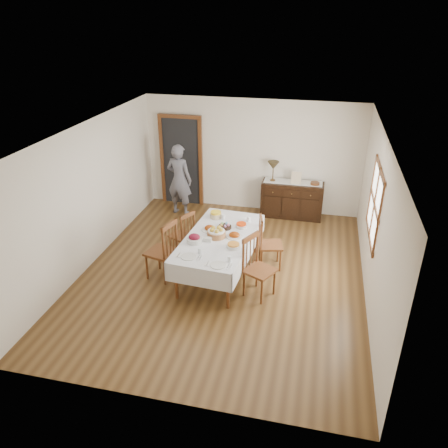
% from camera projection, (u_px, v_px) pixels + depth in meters
% --- Properties ---
extents(ground, '(6.00, 6.00, 0.00)m').
position_uv_depth(ground, '(223.00, 273.00, 8.00)').
color(ground, brown).
extents(room_shell, '(5.02, 6.02, 2.65)m').
position_uv_depth(room_shell, '(220.00, 180.00, 7.67)').
color(room_shell, white).
rests_on(room_shell, ground).
extents(dining_table, '(1.30, 2.30, 0.76)m').
position_uv_depth(dining_table, '(219.00, 241.00, 7.69)').
color(dining_table, silver).
rests_on(dining_table, ground).
extents(chair_left_near, '(0.57, 0.57, 1.12)m').
position_uv_depth(chair_left_near, '(163.00, 250.00, 7.62)').
color(chair_left_near, '#5E3217').
rests_on(chair_left_near, ground).
extents(chair_left_far, '(0.53, 0.53, 0.95)m').
position_uv_depth(chair_left_far, '(184.00, 234.00, 8.34)').
color(chair_left_far, '#5E3217').
rests_on(chair_left_far, ground).
extents(chair_right_near, '(0.60, 0.60, 1.07)m').
position_uv_depth(chair_right_near, '(257.00, 266.00, 7.18)').
color(chair_right_near, '#5E3217').
rests_on(chair_right_near, ground).
extents(chair_right_far, '(0.51, 0.51, 1.02)m').
position_uv_depth(chair_right_far, '(268.00, 242.00, 7.98)').
color(chair_right_far, '#5E3217').
rests_on(chair_right_far, ground).
extents(sideboard, '(1.38, 0.51, 0.83)m').
position_uv_depth(sideboard, '(292.00, 200.00, 9.99)').
color(sideboard, black).
rests_on(sideboard, ground).
extents(person, '(0.61, 0.46, 1.78)m').
position_uv_depth(person, '(179.00, 178.00, 9.94)').
color(person, slate).
rests_on(person, ground).
extents(bread_basket, '(0.33, 0.33, 0.18)m').
position_uv_depth(bread_basket, '(216.00, 233.00, 7.61)').
color(bread_basket, '#905C34').
rests_on(bread_basket, dining_table).
extents(egg_basket, '(0.25, 0.25, 0.10)m').
position_uv_depth(egg_basket, '(225.00, 226.00, 7.93)').
color(egg_basket, black).
rests_on(egg_basket, dining_table).
extents(ham_platter_a, '(0.30, 0.30, 0.11)m').
position_uv_depth(ham_platter_a, '(210.00, 229.00, 7.86)').
color(ham_platter_a, silver).
rests_on(ham_platter_a, dining_table).
extents(ham_platter_b, '(0.29, 0.29, 0.11)m').
position_uv_depth(ham_platter_b, '(234.00, 235.00, 7.62)').
color(ham_platter_b, silver).
rests_on(ham_platter_b, dining_table).
extents(beet_bowl, '(0.26, 0.26, 0.15)m').
position_uv_depth(beet_bowl, '(194.00, 239.00, 7.44)').
color(beet_bowl, silver).
rests_on(beet_bowl, dining_table).
extents(carrot_bowl, '(0.21, 0.21, 0.09)m').
position_uv_depth(carrot_bowl, '(241.00, 225.00, 7.95)').
color(carrot_bowl, silver).
rests_on(carrot_bowl, dining_table).
extents(pineapple_bowl, '(0.22, 0.22, 0.13)m').
position_uv_depth(pineapple_bowl, '(216.00, 215.00, 8.31)').
color(pineapple_bowl, '#CFB78C').
rests_on(pineapple_bowl, dining_table).
extents(casserole_dish, '(0.23, 0.23, 0.08)m').
position_uv_depth(casserole_dish, '(233.00, 246.00, 7.28)').
color(casserole_dish, silver).
rests_on(casserole_dish, dining_table).
extents(butter_dish, '(0.15, 0.10, 0.07)m').
position_uv_depth(butter_dish, '(208.00, 239.00, 7.48)').
color(butter_dish, silver).
rests_on(butter_dish, dining_table).
extents(setting_left, '(0.43, 0.31, 0.10)m').
position_uv_depth(setting_left, '(192.00, 255.00, 7.05)').
color(setting_left, silver).
rests_on(setting_left, dining_table).
extents(setting_right, '(0.43, 0.31, 0.10)m').
position_uv_depth(setting_right, '(222.00, 263.00, 6.82)').
color(setting_right, silver).
rests_on(setting_right, dining_table).
extents(glass_far_a, '(0.07, 0.07, 0.10)m').
position_uv_depth(glass_far_a, '(223.00, 217.00, 8.24)').
color(glass_far_a, white).
rests_on(glass_far_a, dining_table).
extents(glass_far_b, '(0.07, 0.07, 0.10)m').
position_uv_depth(glass_far_b, '(249.00, 219.00, 8.16)').
color(glass_far_b, white).
rests_on(glass_far_b, dining_table).
extents(runner, '(1.30, 0.35, 0.01)m').
position_uv_depth(runner, '(293.00, 182.00, 9.84)').
color(runner, white).
rests_on(runner, sideboard).
extents(table_lamp, '(0.26, 0.26, 0.46)m').
position_uv_depth(table_lamp, '(273.00, 166.00, 9.75)').
color(table_lamp, brown).
rests_on(table_lamp, sideboard).
extents(picture_frame, '(0.22, 0.08, 0.28)m').
position_uv_depth(picture_frame, '(296.00, 178.00, 9.68)').
color(picture_frame, beige).
rests_on(picture_frame, sideboard).
extents(deco_bowl, '(0.20, 0.20, 0.06)m').
position_uv_depth(deco_bowl, '(315.00, 184.00, 9.68)').
color(deco_bowl, '#5E3217').
rests_on(deco_bowl, sideboard).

